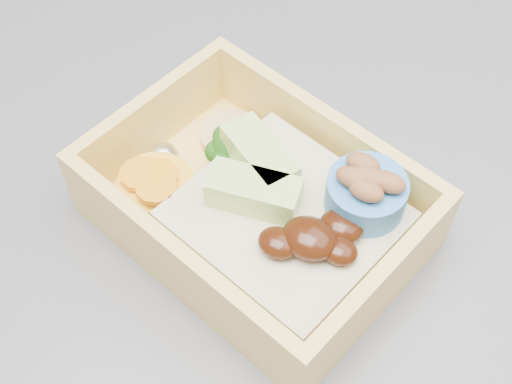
% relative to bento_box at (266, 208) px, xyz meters
% --- Properties ---
extents(bento_box, '(0.20, 0.17, 0.06)m').
position_rel_bento_box_xyz_m(bento_box, '(0.00, 0.00, 0.00)').
color(bento_box, '#FCD768').
rests_on(bento_box, island).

